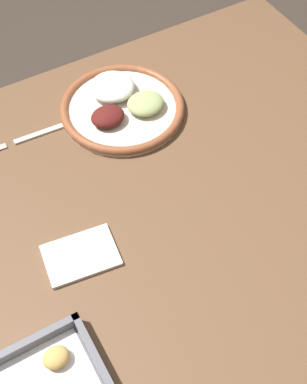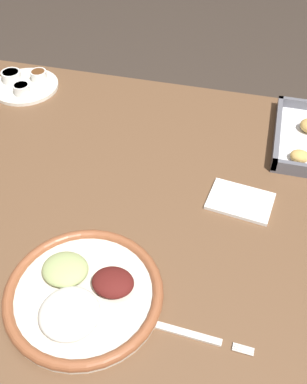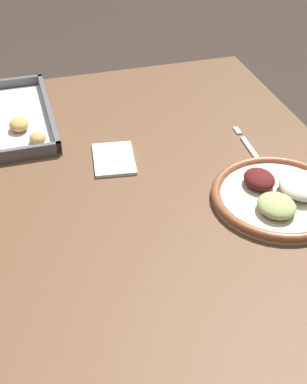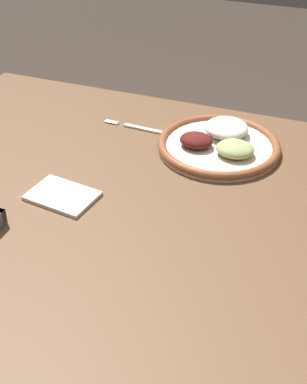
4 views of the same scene
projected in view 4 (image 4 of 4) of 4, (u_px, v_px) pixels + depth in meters
dining_table at (141, 237)px, 1.12m from camera, size 1.26×0.93×0.71m
dinner_plate at (220, 144)px, 1.23m from camera, size 0.28×0.28×0.05m
fork at (150, 130)px, 1.30m from camera, size 0.22×0.02×0.00m
napkin at (62, 196)px, 1.07m from camera, size 0.14×0.11×0.01m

